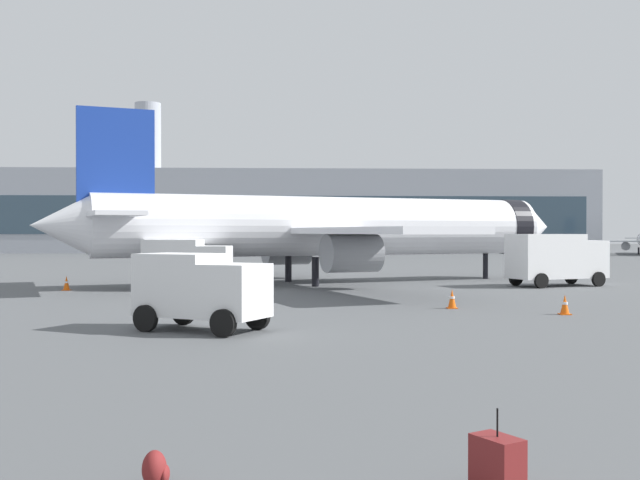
{
  "coord_description": "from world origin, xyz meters",
  "views": [
    {
      "loc": [
        -0.44,
        -3.83,
        3.33
      ],
      "look_at": [
        0.99,
        26.95,
        3.0
      ],
      "focal_mm": 42.35,
      "sensor_mm": 36.0,
      "label": 1
    }
  ],
  "objects": [
    {
      "name": "airplane_at_gate",
      "position": [
        2.26,
        44.84,
        3.66
      ],
      "size": [
        34.69,
        31.74,
        10.5
      ],
      "color": "white",
      "rests_on": "ground"
    },
    {
      "name": "service_truck",
      "position": [
        -6.05,
        39.36,
        1.61
      ],
      "size": [
        5.02,
        2.99,
        2.9
      ],
      "color": "white",
      "rests_on": "ground"
    },
    {
      "name": "fuel_truck",
      "position": [
        16.19,
        41.7,
        1.77
      ],
      "size": [
        6.45,
        4.17,
        3.2
      ],
      "color": "white",
      "rests_on": "ground"
    },
    {
      "name": "cargo_van",
      "position": [
        -3.29,
        21.7,
        1.45
      ],
      "size": [
        4.82,
        3.95,
        2.6
      ],
      "color": "white",
      "rests_on": "ground"
    },
    {
      "name": "safety_cone_near",
      "position": [
        -12.87,
        39.65,
        0.41
      ],
      "size": [
        0.44,
        0.44,
        0.83
      ],
      "color": "#F2590C",
      "rests_on": "ground"
    },
    {
      "name": "safety_cone_mid",
      "position": [
        10.82,
        25.98,
        0.4
      ],
      "size": [
        0.44,
        0.44,
        0.8
      ],
      "color": "#F2590C",
      "rests_on": "ground"
    },
    {
      "name": "safety_cone_far",
      "position": [
        6.82,
        28.61,
        0.41
      ],
      "size": [
        0.44,
        0.44,
        0.84
      ],
      "color": "#F2590C",
      "rests_on": "ground"
    },
    {
      "name": "rolling_suitcase",
      "position": [
        2.24,
        5.57,
        0.39
      ],
      "size": [
        0.66,
        0.75,
        1.1
      ],
      "color": "maroon",
      "rests_on": "ground"
    },
    {
      "name": "traveller_backpack",
      "position": [
        -2.13,
        6.06,
        0.23
      ],
      "size": [
        0.36,
        0.4,
        0.48
      ],
      "color": "maroon",
      "rests_on": "ground"
    },
    {
      "name": "terminal_building",
      "position": [
        -3.15,
        126.18,
        6.73
      ],
      "size": [
        106.48,
        24.07,
        25.3
      ],
      "color": "#9EA3AD",
      "rests_on": "ground"
    }
  ]
}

